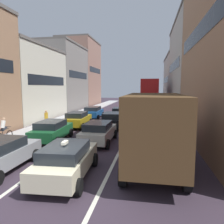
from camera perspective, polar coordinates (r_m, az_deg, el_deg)
The scene contains 20 objects.
ground_plane at distance 9.03m, azimuth -14.49°, elevation -19.14°, with size 140.00×140.00×0.00m, color #392D39.
sidewalk_left at distance 29.44m, azimuth -10.12°, elevation -0.91°, with size 2.60×64.00×0.14m, color #B9B9B9.
lane_stripe_left at distance 28.11m, azimuth -0.51°, elevation -1.29°, with size 0.16×60.00×0.01m, color silver.
lane_stripe_right at distance 27.69m, azimuth 6.42°, elevation -1.46°, with size 0.16×60.00×0.01m, color silver.
building_row_left at distance 34.63m, azimuth -16.59°, elevation 9.42°, with size 7.20×43.90×14.05m.
building_row_right at distance 28.66m, azimuth 23.53°, elevation 10.46°, with size 7.20×43.90×13.57m.
removalist_box_truck at distance 10.50m, azimuth 11.19°, elevation -4.03°, with size 2.71×7.71×3.58m.
taxi_centre_lane_front at distance 9.54m, azimuth -12.10°, elevation -12.45°, with size 2.26×4.40×1.66m.
sedan_left_lane_front at distance 11.35m, azimuth -27.83°, elevation -9.98°, with size 2.08×4.31×1.49m.
sedan_centre_lane_second at distance 15.00m, azimuth -3.60°, elevation -5.28°, with size 2.08×4.31×1.49m.
wagon_left_lane_second at distance 16.13m, azimuth -15.80°, elevation -4.68°, with size 2.28×4.40×1.49m.
hatchback_centre_lane_third at distance 20.41m, azimuth 0.13°, elevation -2.08°, with size 2.13×4.34×1.49m.
sedan_left_lane_third at distance 21.14m, azimuth -9.23°, elevation -1.86°, with size 2.20×4.37×1.49m.
coupe_centre_lane_fourth at distance 25.38m, azimuth 2.10°, elevation -0.36°, with size 2.30×4.41×1.49m.
sedan_left_lane_fourth at distance 26.72m, azimuth -5.07°, elevation -0.03°, with size 2.13×4.33×1.49m.
sedan_right_lane_behind_truck at distance 17.49m, azimuth 10.43°, elevation -3.66°, with size 2.12×4.33×1.49m.
wagon_right_lane_far at distance 23.31m, azimuth 10.13°, elevation -1.08°, with size 2.24×4.39×1.49m.
bus_mid_queue_primary at distance 35.17m, azimuth 9.97°, elevation 4.82°, with size 2.87×10.52×5.06m.
cyclist_on_sidewalk at distance 17.35m, azimuth -26.98°, elevation -4.19°, with size 0.50×1.73×1.72m.
pedestrian_near_kerb at distance 21.82m, azimuth -17.20°, elevation -1.41°, with size 0.34×0.54×1.66m.
Camera 1 is at (3.50, -7.35, 3.90)m, focal length 34.15 mm.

